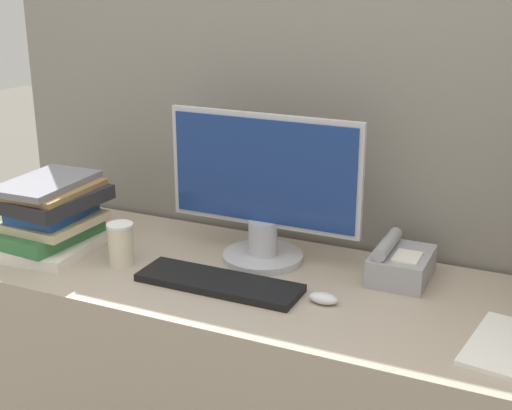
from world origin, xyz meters
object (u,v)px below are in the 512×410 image
object	(u,v)px
book_stack	(51,216)
desk_telephone	(400,264)
coffee_cup	(121,244)
monitor	(263,195)
mouse	(323,298)
keyboard	(219,283)

from	to	relation	value
book_stack	desk_telephone	distance (m)	1.02
coffee_cup	desk_telephone	bearing A→B (deg)	17.07
monitor	mouse	bearing A→B (deg)	-37.21
monitor	mouse	distance (m)	0.37
mouse	book_stack	distance (m)	0.86
monitor	mouse	size ratio (longest dim) A/B	7.54
mouse	book_stack	world-z (taller)	book_stack
monitor	mouse	xyz separation A→B (m)	(0.25, -0.19, -0.18)
book_stack	desk_telephone	xyz separation A→B (m)	(0.99, 0.22, -0.06)
coffee_cup	desk_telephone	distance (m)	0.78
monitor	coffee_cup	distance (m)	0.43
keyboard	coffee_cup	size ratio (longest dim) A/B	3.71
keyboard	mouse	xyz separation A→B (m)	(0.28, 0.02, 0.00)
keyboard	mouse	size ratio (longest dim) A/B	5.90
keyboard	book_stack	size ratio (longest dim) A/B	1.39
monitor	coffee_cup	world-z (taller)	monitor
coffee_cup	book_stack	xyz separation A→B (m)	(-0.25, 0.00, 0.05)
monitor	keyboard	distance (m)	0.28
coffee_cup	book_stack	world-z (taller)	book_stack
desk_telephone	coffee_cup	bearing A→B (deg)	-162.93
mouse	keyboard	bearing A→B (deg)	-175.87
book_stack	desk_telephone	world-z (taller)	book_stack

